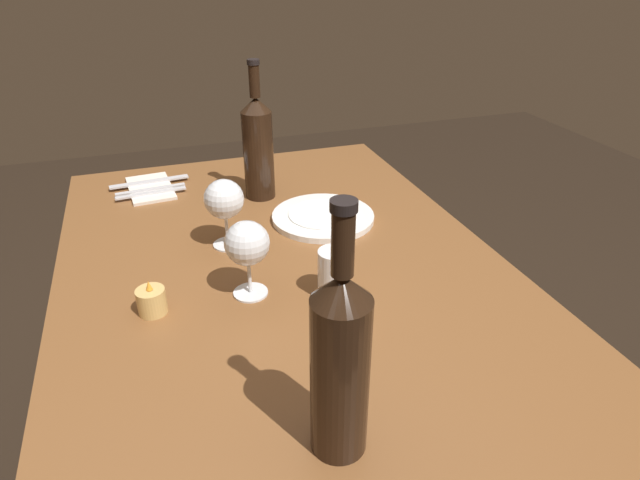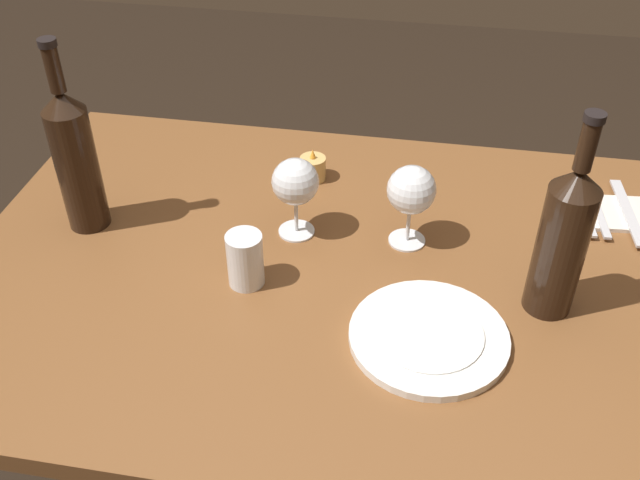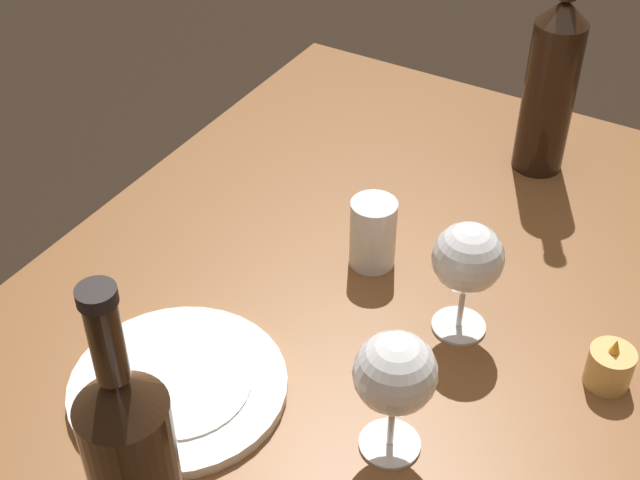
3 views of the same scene
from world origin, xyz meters
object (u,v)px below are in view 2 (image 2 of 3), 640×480
object	(u,v)px
dinner_plate	(429,336)
table_knife	(628,212)
wine_glass_right	(295,183)
wine_bottle_second	(563,239)
folded_napkin	(610,213)
fork_outer	(584,208)
wine_glass_left	(411,191)
fork_inner	(597,209)
water_tumbler	(245,262)
votive_candle	(313,169)
wine_bottle	(75,158)

from	to	relation	value
dinner_plate	table_knife	size ratio (longest dim) A/B	1.16
wine_glass_right	dinner_plate	bearing A→B (deg)	-42.41
wine_bottle_second	folded_napkin	xyz separation A→B (m)	(0.14, 0.27, -0.13)
wine_bottle_second	fork_outer	distance (m)	0.31
dinner_plate	folded_napkin	xyz separation A→B (m)	(0.32, 0.38, -0.00)
wine_glass_right	wine_bottle_second	world-z (taller)	wine_bottle_second
wine_glass_left	wine_glass_right	bearing A→B (deg)	-177.77
fork_inner	water_tumbler	bearing A→B (deg)	-153.31
water_tumbler	votive_candle	xyz separation A→B (m)	(0.05, 0.33, -0.02)
fork_outer	table_knife	bearing A→B (deg)	0.00
wine_glass_right	fork_inner	bearing A→B (deg)	15.75
wine_glass_left	wine_bottle_second	xyz separation A→B (m)	(0.23, -0.13, 0.03)
wine_bottle_second	water_tumbler	bearing A→B (deg)	-176.67
wine_bottle_second	fork_outer	xyz separation A→B (m)	(0.09, 0.27, -0.13)
fork_inner	fork_outer	xyz separation A→B (m)	(-0.02, 0.00, 0.00)
wine_glass_right	folded_napkin	size ratio (longest dim) A/B	0.76
water_tumbler	votive_candle	bearing A→B (deg)	80.92
water_tumbler	fork_inner	world-z (taller)	water_tumbler
water_tumbler	fork_outer	bearing A→B (deg)	27.68
wine_bottle	fork_inner	distance (m)	0.96
wine_glass_left	fork_outer	bearing A→B (deg)	24.52
water_tumbler	dinner_plate	distance (m)	0.32
fork_inner	wine_bottle	bearing A→B (deg)	-168.32
fork_outer	water_tumbler	bearing A→B (deg)	-152.32
wine_bottle	wine_glass_right	bearing A→B (deg)	5.67
wine_glass_right	table_knife	world-z (taller)	wine_glass_right
water_tumbler	fork_inner	distance (m)	0.67
wine_glass_right	dinner_plate	world-z (taller)	wine_glass_right
wine_bottle_second	water_tumbler	size ratio (longest dim) A/B	3.62
fork_inner	fork_outer	distance (m)	0.02
wine_glass_left	water_tumbler	bearing A→B (deg)	-148.60
table_knife	fork_outer	bearing A→B (deg)	180.00
water_tumbler	votive_candle	size ratio (longest dim) A/B	1.43
water_tumbler	wine_glass_left	bearing A→B (deg)	31.40
table_knife	wine_glass_left	bearing A→B (deg)	-159.95
wine_bottle	table_knife	size ratio (longest dim) A/B	1.69
wine_glass_left	fork_inner	xyz separation A→B (m)	(0.35, 0.15, -0.10)
fork_outer	table_knife	world-z (taller)	same
folded_napkin	fork_inner	bearing A→B (deg)	180.00
dinner_plate	table_knife	xyz separation A→B (m)	(0.35, 0.38, 0.00)
wine_bottle	dinner_plate	world-z (taller)	wine_bottle
fork_inner	fork_outer	bearing A→B (deg)	180.00
wine_bottle	folded_napkin	distance (m)	0.98
folded_napkin	fork_inner	distance (m)	0.03
wine_bottle_second	fork_outer	world-z (taller)	wine_bottle_second
wine_bottle	votive_candle	bearing A→B (deg)	29.78
fork_outer	wine_glass_right	bearing A→B (deg)	-163.53
fork_inner	fork_outer	world-z (taller)	same
wine_bottle_second	dinner_plate	bearing A→B (deg)	-148.59
wine_bottle	votive_candle	size ratio (longest dim) A/B	5.32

